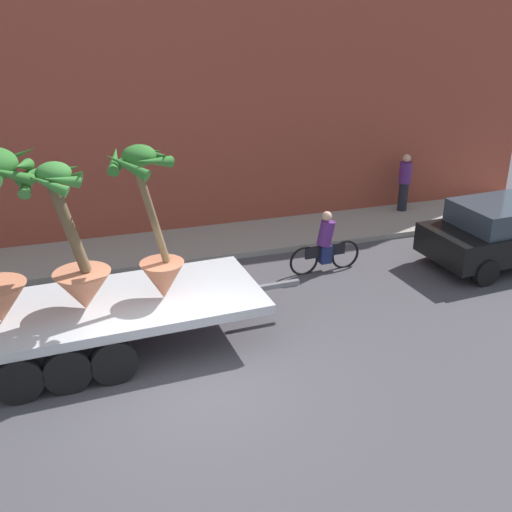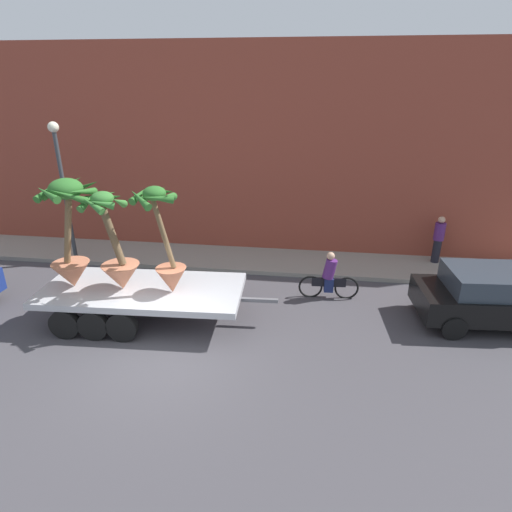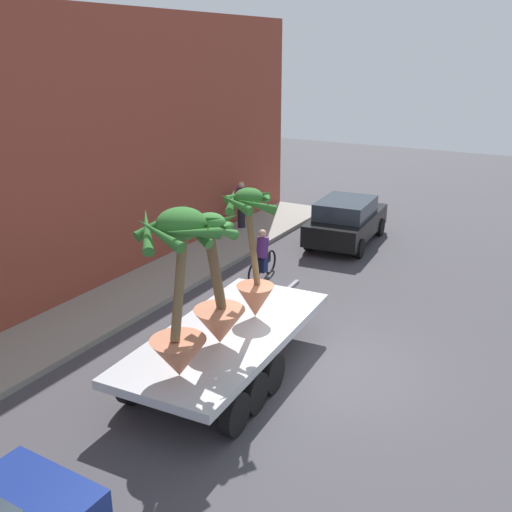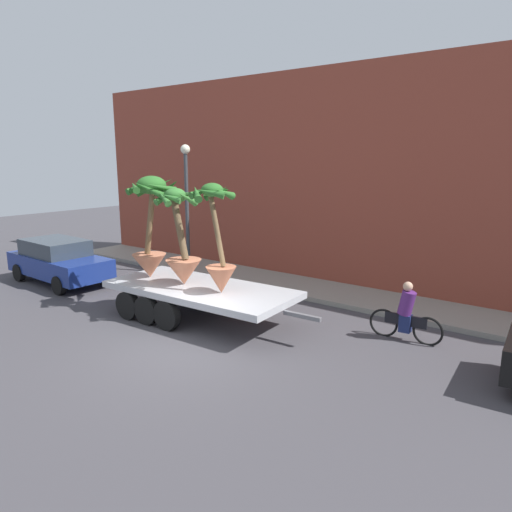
# 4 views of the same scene
# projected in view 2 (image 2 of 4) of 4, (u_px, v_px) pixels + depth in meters

# --- Properties ---
(ground_plane) EXTENTS (60.00, 60.00, 0.00)m
(ground_plane) POSITION_uv_depth(u_px,v_px,m) (165.00, 358.00, 10.41)
(ground_plane) COLOR #423F44
(sidewalk) EXTENTS (24.00, 2.20, 0.15)m
(sidewalk) POSITION_uv_depth(u_px,v_px,m) (219.00, 258.00, 15.96)
(sidewalk) COLOR gray
(sidewalk) RESTS_ON ground
(building_facade) EXTENTS (24.00, 1.20, 7.52)m
(building_facade) POSITION_uv_depth(u_px,v_px,m) (226.00, 151.00, 16.10)
(building_facade) COLOR brown
(building_facade) RESTS_ON ground
(flatbed_trailer) EXTENTS (6.50, 2.65, 0.98)m
(flatbed_trailer) POSITION_uv_depth(u_px,v_px,m) (135.00, 294.00, 11.83)
(flatbed_trailer) COLOR #B7BABF
(flatbed_trailer) RESTS_ON ground
(potted_palm_rear) EXTENTS (1.62, 1.62, 3.01)m
(potted_palm_rear) POSITION_uv_depth(u_px,v_px,m) (69.00, 237.00, 11.24)
(potted_palm_rear) COLOR #C17251
(potted_palm_rear) RESTS_ON flatbed_trailer
(potted_palm_middle) EXTENTS (1.30, 1.19, 2.88)m
(potted_palm_middle) POSITION_uv_depth(u_px,v_px,m) (165.00, 248.00, 11.00)
(potted_palm_middle) COLOR #B26647
(potted_palm_middle) RESTS_ON flatbed_trailer
(potted_palm_front) EXTENTS (1.38, 1.18, 2.69)m
(potted_palm_front) POSITION_uv_depth(u_px,v_px,m) (116.00, 254.00, 11.29)
(potted_palm_front) COLOR #C17251
(potted_palm_front) RESTS_ON flatbed_trailer
(cyclist) EXTENTS (1.84, 0.36, 1.54)m
(cyclist) POSITION_uv_depth(u_px,v_px,m) (329.00, 278.00, 13.01)
(cyclist) COLOR black
(cyclist) RESTS_ON ground
(parked_car) EXTENTS (4.22, 2.17, 1.58)m
(parked_car) POSITION_uv_depth(u_px,v_px,m) (494.00, 296.00, 11.58)
(parked_car) COLOR black
(parked_car) RESTS_ON ground
(pedestrian_near_gate) EXTENTS (0.36, 0.36, 1.71)m
(pedestrian_near_gate) POSITION_uv_depth(u_px,v_px,m) (438.00, 239.00, 15.12)
(pedestrian_near_gate) COLOR black
(pedestrian_near_gate) RESTS_ON sidewalk
(street_lamp) EXTENTS (0.36, 0.36, 4.83)m
(street_lamp) POSITION_uv_depth(u_px,v_px,m) (62.00, 175.00, 14.68)
(street_lamp) COLOR #383D42
(street_lamp) RESTS_ON sidewalk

